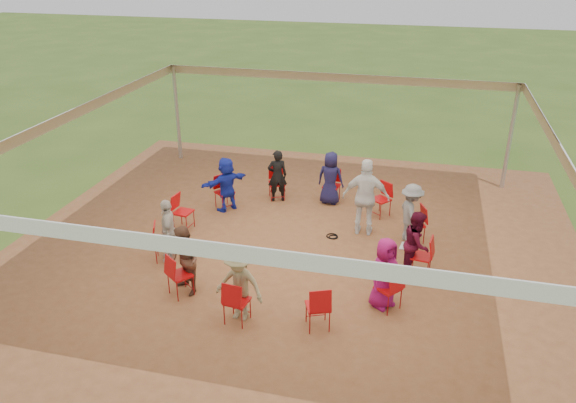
% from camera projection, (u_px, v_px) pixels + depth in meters
% --- Properties ---
extents(ground, '(80.00, 80.00, 0.00)m').
position_uv_depth(ground, '(293.00, 250.00, 12.91)').
color(ground, '#3A561A').
rests_on(ground, ground).
extents(dirt_patch, '(13.00, 13.00, 0.00)m').
position_uv_depth(dirt_patch, '(293.00, 250.00, 12.91)').
color(dirt_patch, brown).
rests_on(dirt_patch, ground).
extents(tent, '(10.33, 10.33, 3.00)m').
position_uv_depth(tent, '(294.00, 153.00, 11.91)').
color(tent, '#B2B2B7').
rests_on(tent, ground).
extents(chair_0, '(0.49, 0.47, 0.90)m').
position_uv_depth(chair_0, '(421.00, 256.00, 11.76)').
color(chair_0, '#B1080A').
rests_on(chair_0, ground).
extents(chair_1, '(0.57, 0.56, 0.90)m').
position_uv_depth(chair_1, '(415.00, 224.00, 13.11)').
color(chair_1, '#B1080A').
rests_on(chair_1, ground).
extents(chair_2, '(0.60, 0.60, 0.90)m').
position_uv_depth(chair_2, '(381.00, 200.00, 14.35)').
color(chair_2, '#B1080A').
rests_on(chair_2, ground).
extents(chair_3, '(0.47, 0.49, 0.90)m').
position_uv_depth(chair_3, '(331.00, 186.00, 15.15)').
color(chair_3, '#B1080A').
rests_on(chair_3, ground).
extents(chair_4, '(0.56, 0.57, 0.90)m').
position_uv_depth(chair_4, '(277.00, 184.00, 15.31)').
color(chair_4, '#B1080A').
rests_on(chair_4, ground).
extents(chair_5, '(0.60, 0.60, 0.90)m').
position_uv_depth(chair_5, '(225.00, 192.00, 14.77)').
color(chair_5, '#B1080A').
rests_on(chair_5, ground).
extents(chair_6, '(0.49, 0.47, 0.90)m').
position_uv_depth(chair_6, '(183.00, 212.00, 13.68)').
color(chair_6, '#B1080A').
rests_on(chair_6, ground).
extents(chair_7, '(0.57, 0.56, 0.90)m').
position_uv_depth(chair_7, '(164.00, 242.00, 12.34)').
color(chair_7, '#B1080A').
rests_on(chair_7, ground).
extents(chair_8, '(0.60, 0.60, 0.90)m').
position_uv_depth(chair_8, '(180.00, 275.00, 11.10)').
color(chair_8, '#B1080A').
rests_on(chair_8, ground).
extents(chair_9, '(0.47, 0.49, 0.90)m').
position_uv_depth(chair_9, '(237.00, 301.00, 10.29)').
color(chair_9, '#B1080A').
rests_on(chair_9, ground).
extents(chair_10, '(0.56, 0.57, 0.90)m').
position_uv_depth(chair_10, '(318.00, 307.00, 10.14)').
color(chair_10, '#B1080A').
rests_on(chair_10, ground).
extents(chair_11, '(0.60, 0.60, 0.90)m').
position_uv_depth(chair_11, '(388.00, 288.00, 10.67)').
color(chair_11, '#B1080A').
rests_on(chair_11, ground).
extents(person_seated_0, '(0.49, 0.75, 1.45)m').
position_uv_depth(person_seated_0, '(417.00, 244.00, 11.68)').
color(person_seated_0, '#43081B').
rests_on(person_seated_0, ground).
extents(person_seated_1, '(0.79, 1.04, 1.45)m').
position_uv_depth(person_seated_1, '(411.00, 214.00, 12.97)').
color(person_seated_1, slate).
rests_on(person_seated_1, ground).
extents(person_seated_2, '(0.75, 0.49, 1.45)m').
position_uv_depth(person_seated_2, '(330.00, 178.00, 14.93)').
color(person_seated_2, '#17153A').
rests_on(person_seated_2, ground).
extents(person_seated_3, '(0.62, 0.52, 1.45)m').
position_uv_depth(person_seated_3, '(277.00, 176.00, 15.08)').
color(person_seated_3, black).
rests_on(person_seated_3, ground).
extents(person_seated_4, '(1.22, 1.37, 1.45)m').
position_uv_depth(person_seated_4, '(227.00, 184.00, 14.56)').
color(person_seated_4, '#1727A7').
rests_on(person_seated_4, ground).
extents(person_seated_5, '(0.73, 0.95, 1.45)m').
position_uv_depth(person_seated_5, '(168.00, 230.00, 12.23)').
color(person_seated_5, '#BCB2A5').
rests_on(person_seated_5, ground).
extents(person_seated_6, '(0.81, 0.75, 1.45)m').
position_uv_depth(person_seated_6, '(184.00, 261.00, 11.05)').
color(person_seated_6, brown).
rests_on(person_seated_6, ground).
extents(person_seated_7, '(0.99, 0.58, 1.45)m').
position_uv_depth(person_seated_7, '(239.00, 285.00, 10.27)').
color(person_seated_7, '#8C7F57').
rests_on(person_seated_7, ground).
extents(person_seated_8, '(0.75, 0.80, 1.45)m').
position_uv_depth(person_seated_8, '(385.00, 273.00, 10.64)').
color(person_seated_8, '#8C0E51').
rests_on(person_seated_8, ground).
extents(standing_person, '(1.13, 0.60, 1.90)m').
position_uv_depth(standing_person, '(366.00, 197.00, 13.26)').
color(standing_person, silver).
rests_on(standing_person, ground).
extents(cable_coil, '(0.34, 0.34, 0.03)m').
position_uv_depth(cable_coil, '(333.00, 236.00, 13.46)').
color(cable_coil, black).
rests_on(cable_coil, ground).
extents(laptop, '(0.30, 0.36, 0.22)m').
position_uv_depth(laptop, '(409.00, 244.00, 11.76)').
color(laptop, '#B7B7BC').
rests_on(laptop, ground).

